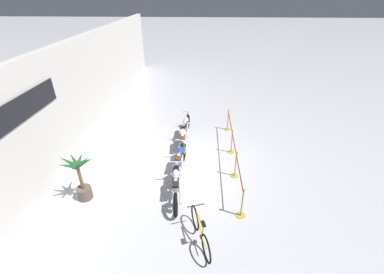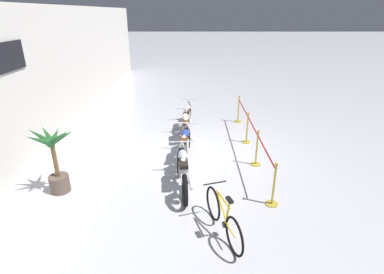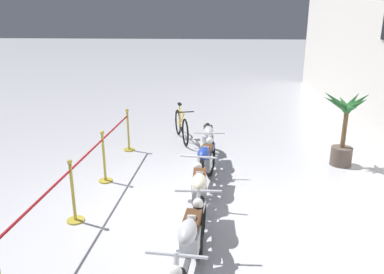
% 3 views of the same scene
% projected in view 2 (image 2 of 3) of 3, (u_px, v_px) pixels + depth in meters
% --- Properties ---
extents(ground_plane, '(120.00, 120.00, 0.00)m').
position_uv_depth(ground_plane, '(207.00, 152.00, 9.19)').
color(ground_plane, silver).
extents(back_wall, '(28.00, 0.29, 4.20)m').
position_uv_depth(back_wall, '(26.00, 84.00, 8.38)').
color(back_wall, silver).
rests_on(back_wall, ground).
extents(motorcycle_silver_0, '(2.16, 0.62, 0.95)m').
position_uv_depth(motorcycle_silver_0, '(183.00, 170.00, 7.17)').
color(motorcycle_silver_0, black).
rests_on(motorcycle_silver_0, ground).
extents(motorcycle_blue_1, '(2.18, 0.62, 0.94)m').
position_uv_depth(motorcycle_blue_1, '(185.00, 147.00, 8.44)').
color(motorcycle_blue_1, black).
rests_on(motorcycle_blue_1, ground).
extents(motorcycle_cream_2, '(2.33, 0.62, 0.98)m').
position_uv_depth(motorcycle_cream_2, '(186.00, 129.00, 9.66)').
color(motorcycle_cream_2, black).
rests_on(motorcycle_cream_2, ground).
extents(motorcycle_silver_3, '(2.37, 0.62, 0.93)m').
position_uv_depth(motorcycle_silver_3, '(187.00, 117.00, 10.84)').
color(motorcycle_silver_3, black).
rests_on(motorcycle_silver_3, ground).
extents(bicycle, '(1.66, 0.65, 0.96)m').
position_uv_depth(bicycle, '(223.00, 218.00, 5.66)').
color(bicycle, black).
rests_on(bicycle, ground).
extents(potted_palm_left_of_row, '(1.00, 1.04, 1.68)m').
position_uv_depth(potted_palm_left_of_row, '(55.00, 158.00, 6.85)').
color(potted_palm_left_of_row, brown).
rests_on(potted_palm_left_of_row, ground).
extents(stanchion_far_left, '(5.54, 0.28, 1.05)m').
position_uv_depth(stanchion_far_left, '(260.00, 148.00, 7.90)').
color(stanchion_far_left, gold).
rests_on(stanchion_far_left, ground).
extents(stanchion_mid_left, '(0.28, 0.28, 1.05)m').
position_uv_depth(stanchion_mid_left, '(256.00, 153.00, 8.29)').
color(stanchion_mid_left, gold).
rests_on(stanchion_mid_left, ground).
extents(stanchion_mid_right, '(0.28, 0.28, 1.05)m').
position_uv_depth(stanchion_mid_right, '(247.00, 132.00, 9.73)').
color(stanchion_mid_right, gold).
rests_on(stanchion_mid_right, ground).
extents(stanchion_far_right, '(0.28, 0.28, 1.05)m').
position_uv_depth(stanchion_far_right, '(238.00, 113.00, 11.57)').
color(stanchion_far_right, gold).
rests_on(stanchion_far_right, ground).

